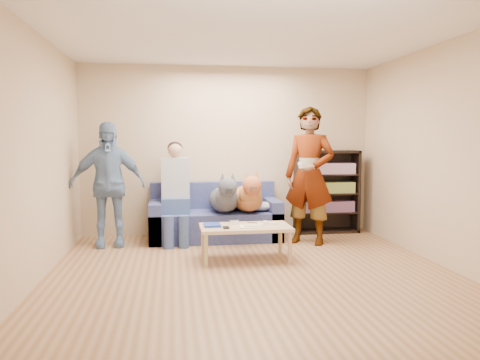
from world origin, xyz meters
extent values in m
plane|color=olive|center=(0.00, 0.00, 0.00)|extent=(5.00, 5.00, 0.00)
plane|color=white|center=(0.00, 0.00, 2.60)|extent=(5.00, 5.00, 0.00)
plane|color=tan|center=(0.00, 2.50, 1.30)|extent=(4.50, 0.00, 4.50)
plane|color=tan|center=(0.00, -2.50, 1.30)|extent=(4.50, 0.00, 4.50)
plane|color=tan|center=(-2.25, 0.00, 1.30)|extent=(0.00, 5.00, 5.00)
plane|color=tan|center=(2.25, 0.00, 1.30)|extent=(0.00, 5.00, 5.00)
ellipsoid|color=#A9A8AD|center=(0.41, 1.95, 0.49)|extent=(0.38, 0.32, 0.13)
imported|color=gray|center=(1.04, 1.58, 0.97)|extent=(0.84, 0.77, 1.93)
imported|color=#7B99C6|center=(-1.75, 1.83, 0.86)|extent=(1.04, 0.50, 1.71)
cube|color=white|center=(0.84, 1.38, 1.15)|extent=(0.07, 0.14, 0.03)
cube|color=#1B3298|center=(-0.39, 0.87, 0.43)|extent=(0.20, 0.26, 0.03)
cube|color=white|center=(0.06, 0.72, 0.43)|extent=(0.26, 0.20, 0.02)
cube|color=#BAB895|center=(0.09, 0.74, 0.44)|extent=(0.22, 0.17, 0.01)
cube|color=silver|center=(-0.11, 0.94, 0.45)|extent=(0.11, 0.06, 0.05)
cube|color=white|center=(0.29, 0.92, 0.43)|extent=(0.04, 0.13, 0.03)
cube|color=white|center=(0.37, 0.84, 0.43)|extent=(0.09, 0.06, 0.03)
cylinder|color=silver|center=(0.21, 0.80, 0.43)|extent=(0.07, 0.07, 0.02)
cylinder|color=white|center=(0.21, 0.88, 0.43)|extent=(0.07, 0.07, 0.02)
cylinder|color=orange|center=(-0.01, 0.66, 0.42)|extent=(0.13, 0.06, 0.01)
cylinder|color=black|center=(0.13, 1.00, 0.42)|extent=(0.13, 0.08, 0.01)
cube|color=black|center=(-0.24, 0.70, 0.43)|extent=(0.07, 0.12, 0.02)
cube|color=#515B93|center=(-0.25, 2.05, 0.21)|extent=(1.90, 0.85, 0.42)
cube|color=#515B93|center=(-0.25, 2.38, 0.62)|extent=(1.90, 0.18, 0.40)
cube|color=#515B93|center=(-1.11, 2.05, 0.29)|extent=(0.18, 0.85, 0.58)
cube|color=#515B93|center=(0.61, 2.05, 0.29)|extent=(0.18, 0.85, 0.58)
cube|color=#39477E|center=(-0.82, 1.97, 0.53)|extent=(0.40, 0.38, 0.22)
cylinder|color=#414F8F|center=(-0.92, 1.55, 0.21)|extent=(0.14, 0.14, 0.47)
cylinder|color=#3D5686|center=(-0.72, 1.55, 0.21)|extent=(0.14, 0.14, 0.47)
cube|color=silver|center=(-0.82, 2.07, 0.92)|extent=(0.40, 0.24, 0.58)
sphere|color=tan|center=(-0.82, 2.07, 1.32)|extent=(0.21, 0.21, 0.21)
ellipsoid|color=black|center=(-0.82, 2.10, 1.35)|extent=(0.22, 0.22, 0.19)
ellipsoid|color=#4C4F56|center=(-0.13, 1.96, 0.60)|extent=(0.42, 0.87, 0.36)
sphere|color=#51535C|center=(-0.13, 1.63, 0.69)|extent=(0.32, 0.32, 0.32)
sphere|color=#54555F|center=(-0.13, 1.46, 0.83)|extent=(0.25, 0.25, 0.25)
cube|color=black|center=(-0.13, 1.33, 0.80)|extent=(0.08, 0.12, 0.07)
cone|color=#484A52|center=(-0.20, 1.48, 0.97)|extent=(0.08, 0.08, 0.12)
cone|color=#53565E|center=(-0.06, 1.48, 0.97)|extent=(0.08, 0.08, 0.12)
cylinder|color=#46474F|center=(-0.13, 2.38, 0.57)|extent=(0.05, 0.28, 0.17)
ellipsoid|color=#B86B38|center=(0.21, 1.96, 0.61)|extent=(0.43, 0.90, 0.38)
sphere|color=#B67737|center=(0.21, 1.67, 0.70)|extent=(0.33, 0.33, 0.33)
sphere|color=#C15E3B|center=(0.21, 1.50, 0.85)|extent=(0.26, 0.26, 0.26)
cube|color=#53331C|center=(0.21, 1.39, 0.81)|extent=(0.08, 0.13, 0.08)
cone|color=#AF7535|center=(0.15, 1.53, 0.99)|extent=(0.08, 0.08, 0.13)
cone|color=#A77533|center=(0.27, 1.53, 0.99)|extent=(0.08, 0.08, 0.13)
cylinder|color=#B56137|center=(0.21, 2.36, 0.57)|extent=(0.05, 0.29, 0.17)
cube|color=#D8C185|center=(0.01, 0.82, 0.40)|extent=(1.10, 0.60, 0.04)
cylinder|color=tan|center=(-0.49, 0.57, 0.19)|extent=(0.05, 0.05, 0.38)
cylinder|color=tan|center=(0.51, 0.57, 0.19)|extent=(0.05, 0.05, 0.38)
cylinder|color=tan|center=(-0.49, 1.07, 0.19)|extent=(0.05, 0.05, 0.38)
cylinder|color=tan|center=(0.51, 1.07, 0.19)|extent=(0.05, 0.05, 0.38)
cube|color=black|center=(1.07, 2.32, 0.65)|extent=(0.04, 0.34, 1.30)
cube|color=black|center=(2.03, 2.32, 0.65)|extent=(0.04, 0.34, 1.30)
cube|color=black|center=(1.55, 2.32, 1.28)|extent=(1.00, 0.34, 0.04)
cube|color=black|center=(1.55, 2.32, 0.02)|extent=(1.00, 0.34, 0.04)
cube|color=black|center=(1.55, 2.48, 0.65)|extent=(1.00, 0.02, 1.30)
cube|color=black|center=(1.55, 2.32, 0.32)|extent=(0.94, 0.32, 0.03)
cube|color=black|center=(1.55, 2.32, 0.62)|extent=(0.94, 0.32, 0.02)
cube|color=black|center=(1.55, 2.32, 0.92)|extent=(0.94, 0.32, 0.02)
cube|color=#B23333|center=(1.55, 2.30, 0.42)|extent=(0.84, 0.24, 0.17)
cube|color=gold|center=(1.55, 2.30, 0.72)|extent=(0.84, 0.24, 0.17)
cube|color=#994C99|center=(1.55, 2.30, 1.02)|extent=(0.84, 0.24, 0.17)
camera|label=1|loc=(-0.86, -4.76, 1.48)|focal=35.00mm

